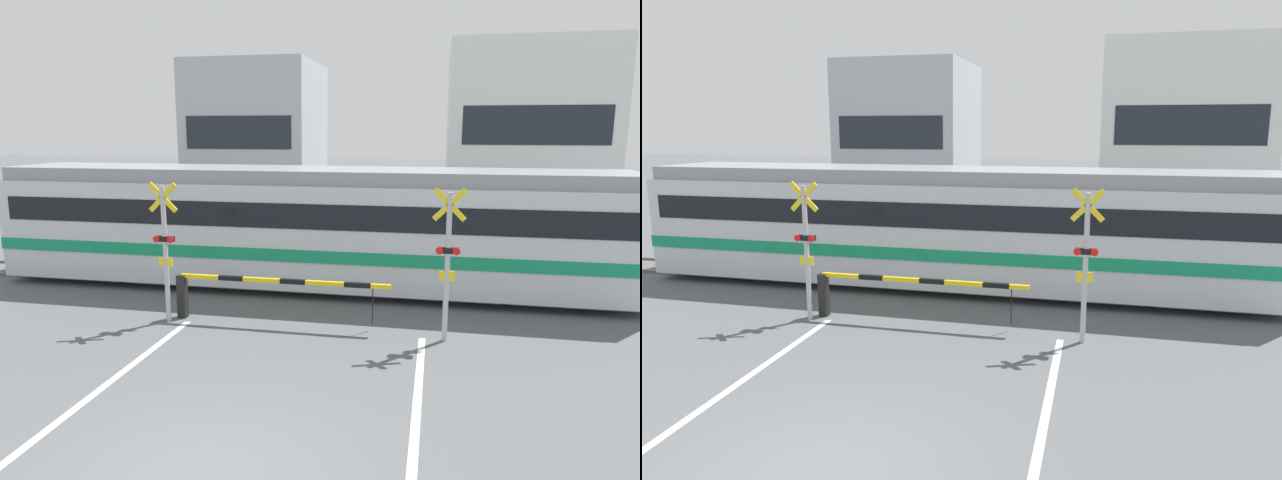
% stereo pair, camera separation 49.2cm
% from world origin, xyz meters
% --- Properties ---
extents(rail_track_near, '(50.00, 0.10, 0.08)m').
position_xyz_m(rail_track_near, '(0.00, 8.48, 0.04)').
color(rail_track_near, '#5B564C').
rests_on(rail_track_near, ground_plane).
extents(rail_track_far, '(50.00, 0.10, 0.08)m').
position_xyz_m(rail_track_far, '(0.00, 9.91, 0.04)').
color(rail_track_far, '#5B564C').
rests_on(rail_track_far, ground_plane).
extents(road_stripe_left, '(0.14, 9.65, 0.01)m').
position_xyz_m(road_stripe_left, '(-2.65, 0.83, 0.00)').
color(road_stripe_left, white).
rests_on(road_stripe_left, ground_plane).
extents(road_stripe_right, '(0.14, 9.65, 0.01)m').
position_xyz_m(road_stripe_right, '(2.65, 0.83, 0.00)').
color(road_stripe_right, white).
rests_on(road_stripe_right, ground_plane).
extents(commuter_train, '(17.08, 2.93, 3.30)m').
position_xyz_m(commuter_train, '(-0.65, 9.19, 1.76)').
color(commuter_train, silver).
rests_on(commuter_train, ground_plane).
extents(crossing_barrier_near, '(4.94, 0.20, 1.06)m').
position_xyz_m(crossing_barrier_near, '(-1.42, 5.95, 0.80)').
color(crossing_barrier_near, black).
rests_on(crossing_barrier_near, ground_plane).
extents(crossing_barrier_far, '(4.94, 0.20, 1.06)m').
position_xyz_m(crossing_barrier_far, '(1.42, 12.20, 0.80)').
color(crossing_barrier_far, black).
rests_on(crossing_barrier_far, ground_plane).
extents(crossing_signal_left, '(0.68, 0.15, 3.20)m').
position_xyz_m(crossing_signal_left, '(-3.10, 5.62, 1.77)').
color(crossing_signal_left, '#B2B2B7').
rests_on(crossing_signal_left, ground_plane).
extents(crossing_signal_right, '(0.68, 0.15, 3.20)m').
position_xyz_m(crossing_signal_right, '(3.10, 5.62, 1.77)').
color(crossing_signal_right, '#B2B2B7').
rests_on(crossing_signal_right, ground_plane).
extents(pedestrian, '(0.38, 0.22, 1.62)m').
position_xyz_m(pedestrian, '(-1.29, 15.64, 0.93)').
color(pedestrian, '#33384C').
rests_on(pedestrian, ground_plane).
extents(building_left_of_street, '(6.06, 6.25, 7.61)m').
position_xyz_m(building_left_of_street, '(-6.28, 22.68, 3.81)').
color(building_left_of_street, '#B2B7BC').
rests_on(building_left_of_street, ground_plane).
extents(building_right_of_street, '(7.11, 6.25, 8.18)m').
position_xyz_m(building_right_of_street, '(6.80, 22.68, 4.09)').
color(building_right_of_street, white).
rests_on(building_right_of_street, ground_plane).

